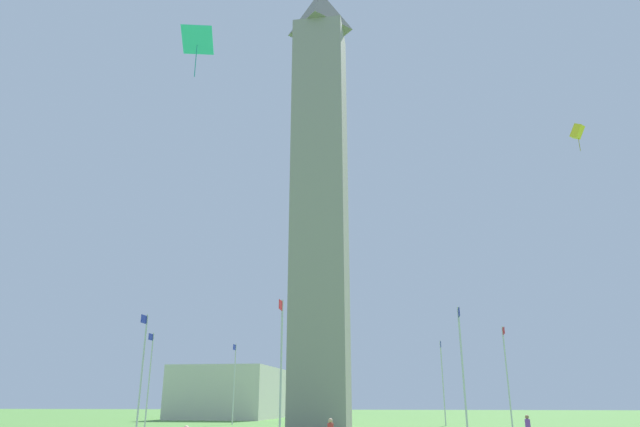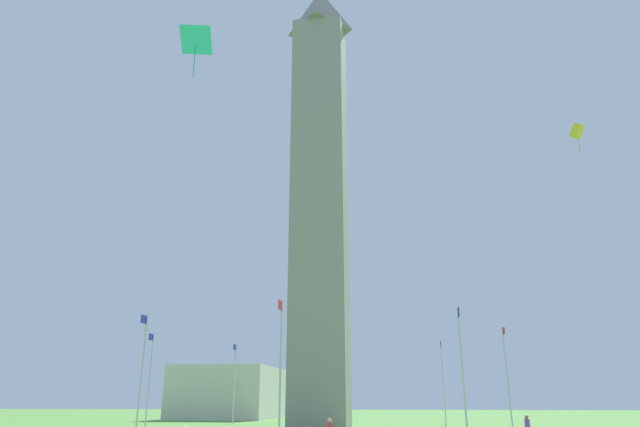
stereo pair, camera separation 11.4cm
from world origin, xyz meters
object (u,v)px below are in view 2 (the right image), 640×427
at_px(kite_yellow_box, 577,131).
at_px(distant_building, 233,393).
at_px(obelisk_monument, 320,181).
at_px(flagpole_s, 341,381).
at_px(flagpole_ne, 462,366).
at_px(flagpole_n, 280,363).
at_px(flagpole_e, 507,373).
at_px(flagpole_w, 149,376).
at_px(flagpole_nw, 142,368).
at_px(flagpole_sw, 234,380).
at_px(flagpole_se, 443,379).
at_px(kite_cyan_diamond, 196,41).

distance_m(kite_yellow_box, distant_building, 67.38).
xyz_separation_m(obelisk_monument, kite_yellow_box, (16.87, 20.87, -4.26)).
bearing_deg(flagpole_s, flagpole_ne, 22.50).
height_order(flagpole_n, flagpole_s, same).
height_order(flagpole_e, distant_building, flagpole_e).
bearing_deg(flagpole_w, flagpole_e, 90.00).
bearing_deg(flagpole_nw, kite_yellow_box, 81.96).
distance_m(flagpole_s, flagpole_sw, 13.16).
xyz_separation_m(obelisk_monument, flagpole_se, (-12.10, 12.15, -19.84)).
distance_m(obelisk_monument, kite_yellow_box, 27.18).
bearing_deg(flagpole_nw, flagpole_s, 157.50).
xyz_separation_m(flagpole_se, flagpole_nw, (24.31, -24.31, 0.00)).
bearing_deg(flagpole_se, flagpole_s, -112.50).
bearing_deg(flagpole_ne, flagpole_n, -67.50).
height_order(flagpole_n, kite_yellow_box, kite_yellow_box).
bearing_deg(flagpole_s, kite_cyan_diamond, -1.10).
bearing_deg(obelisk_monument, flagpole_nw, -44.87).
height_order(kite_cyan_diamond, distant_building, kite_cyan_diamond).
bearing_deg(kite_yellow_box, flagpole_w, -113.84).
height_order(flagpole_n, flagpole_nw, same).
xyz_separation_m(flagpole_n, flagpole_s, (-34.38, 0.00, 0.00)).
bearing_deg(flagpole_ne, flagpole_nw, -90.00).
relative_size(flagpole_s, kite_yellow_box, 4.42).
bearing_deg(flagpole_n, distant_building, -159.59).
distance_m(flagpole_e, distant_building, 50.30).
bearing_deg(distant_building, kite_yellow_box, 37.97).
xyz_separation_m(flagpole_ne, kite_yellow_box, (4.67, 8.72, 15.58)).
bearing_deg(flagpole_w, flagpole_n, 45.00).
height_order(obelisk_monument, kite_cyan_diamond, obelisk_monument).
bearing_deg(flagpole_nw, kite_cyan_diamond, 28.39).
xyz_separation_m(obelisk_monument, flagpole_nw, (12.21, -12.15, -19.84)).
bearing_deg(flagpole_se, flagpole_w, -67.50).
height_order(flagpole_ne, flagpole_nw, same).
distance_m(flagpole_w, kite_cyan_diamond, 39.21).
xyz_separation_m(obelisk_monument, flagpole_w, (0.05, -17.19, -19.84)).
xyz_separation_m(flagpole_s, kite_cyan_diamond, (50.05, -0.96, 13.94)).
xyz_separation_m(flagpole_ne, flagpole_w, (-12.15, -29.34, 0.00)).
bearing_deg(flagpole_s, flagpole_w, -45.00).
bearing_deg(flagpole_w, kite_yellow_box, 66.16).
height_order(flagpole_n, kite_cyan_diamond, kite_cyan_diamond).
bearing_deg(flagpole_se, flagpole_sw, -90.00).
bearing_deg(obelisk_monument, kite_cyan_diamond, -1.68).
relative_size(flagpole_s, flagpole_sw, 1.00).
xyz_separation_m(obelisk_monument, kite_cyan_diamond, (32.91, -0.96, -5.90)).
bearing_deg(flagpole_sw, flagpole_e, 67.50).
distance_m(obelisk_monument, kite_cyan_diamond, 33.45).
height_order(flagpole_n, distant_building, flagpole_n).
xyz_separation_m(flagpole_ne, distant_building, (-46.78, -31.43, -1.19)).
height_order(flagpole_w, distant_building, flagpole_w).
xyz_separation_m(flagpole_sw, flagpole_w, (12.15, -5.03, 0.00)).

